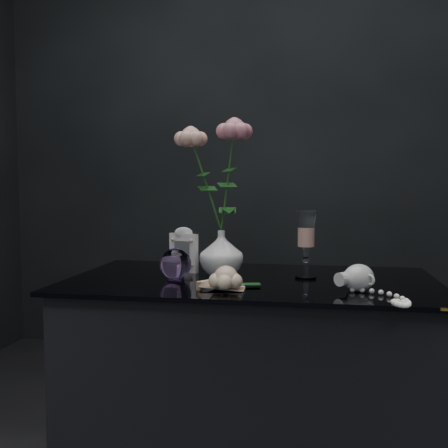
% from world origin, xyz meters
% --- Properties ---
extents(table, '(1.05, 0.58, 0.76)m').
position_xyz_m(table, '(0.00, 0.05, 0.38)').
color(table, black).
rests_on(table, ground).
extents(vase, '(0.17, 0.17, 0.14)m').
position_xyz_m(vase, '(-0.09, 0.08, 0.83)').
color(vase, white).
rests_on(vase, table).
extents(wine_glass, '(0.07, 0.07, 0.20)m').
position_xyz_m(wine_glass, '(0.15, 0.08, 0.86)').
color(wine_glass, white).
rests_on(wine_glass, table).
extents(picture_frame, '(0.13, 0.11, 0.14)m').
position_xyz_m(picture_frame, '(-0.22, 0.13, 0.83)').
color(picture_frame, white).
rests_on(picture_frame, table).
extents(paperweight, '(0.11, 0.11, 0.09)m').
position_xyz_m(paperweight, '(-0.21, -0.00, 0.81)').
color(paperweight, '#9F76C0').
rests_on(paperweight, table).
extents(paper_fan, '(0.29, 0.26, 0.02)m').
position_xyz_m(paper_fan, '(-0.12, -0.13, 0.77)').
color(paper_fan, beige).
rests_on(paper_fan, table).
extents(loose_rose, '(0.19, 0.22, 0.07)m').
position_xyz_m(loose_rose, '(-0.04, -0.14, 0.79)').
color(loose_rose, '#FFCCA4').
rests_on(loose_rose, table).
extents(pearl_jar, '(0.35, 0.35, 0.07)m').
position_xyz_m(pearl_jar, '(0.29, -0.08, 0.80)').
color(pearl_jar, white).
rests_on(pearl_jar, table).
extents(roses, '(0.21, 0.12, 0.38)m').
position_xyz_m(roses, '(-0.11, 0.08, 1.08)').
color(roses, '#E3A38F').
rests_on(roses, vase).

